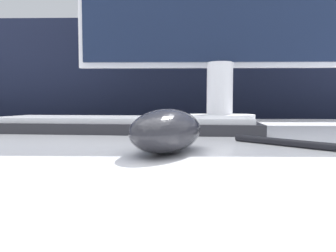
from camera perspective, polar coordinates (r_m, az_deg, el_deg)
name	(u,v)px	position (r m, az deg, el deg)	size (l,w,h in m)	color
partition_panel	(182,180)	(1.14, 2.48, -9.44)	(5.00, 0.03, 1.09)	black
computer_mouse_near	(167,131)	(0.31, -0.14, -0.82)	(0.09, 0.13, 0.04)	#232328
keyboard	(124,124)	(0.55, -7.72, 0.30)	(0.45, 0.19, 0.02)	#28282D
pen	(287,143)	(0.37, 20.03, -2.75)	(0.09, 0.10, 0.01)	black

